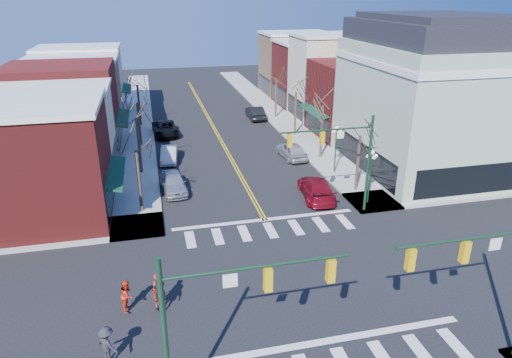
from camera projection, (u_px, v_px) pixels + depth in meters
ground at (300, 283)px, 25.16m from camera, size 160.00×160.00×0.00m
sidewalk_left at (138, 169)px, 41.27m from camera, size 3.50×70.00×0.15m
sidewalk_right at (320, 154)px, 45.01m from camera, size 3.50×70.00×0.15m
bldg_left_brick_a at (30, 165)px, 30.91m from camera, size 10.00×8.50×8.00m
bldg_left_stucco_a at (50, 136)px, 37.98m from camera, size 10.00×7.00×7.50m
bldg_left_brick_b at (64, 108)px, 44.99m from camera, size 10.00×9.00×8.50m
bldg_left_tan at (75, 95)px, 52.55m from camera, size 10.00×7.50×7.80m
bldg_left_stucco_b at (82, 81)px, 59.45m from camera, size 10.00×8.00×8.20m
bldg_right_brick_a at (361, 99)px, 50.14m from camera, size 10.00×8.50×8.00m
bldg_right_stucco at (334, 78)px, 56.74m from camera, size 10.00×7.00×10.00m
bldg_right_brick_b at (313, 74)px, 63.77m from camera, size 10.00×8.00×8.50m
bldg_right_tan at (296, 64)px, 70.88m from camera, size 10.00×8.00×9.00m
victorian_corner at (431, 95)px, 39.22m from camera, size 12.25×14.25×13.30m
traffic_mast_near_left at (219, 314)px, 15.53m from camera, size 6.60×0.28×7.20m
traffic_mast_near_right at (498, 272)px, 17.90m from camera, size 6.60×0.28×7.20m
traffic_mast_far_right at (345, 152)px, 31.22m from camera, size 6.60×0.28×7.20m
lamppost_corner at (371, 167)px, 33.44m from camera, size 0.36×0.36×4.33m
lamppost_midblock at (336, 141)px, 39.29m from camera, size 0.36×0.36×4.33m
tree_left_a at (139, 182)px, 32.36m from camera, size 0.24×0.24×4.76m
tree_left_b at (139, 146)px, 39.51m from camera, size 0.24×0.24×5.04m
tree_left_c at (139, 125)px, 46.81m from camera, size 0.24×0.24×4.55m
tree_left_d at (139, 106)px, 53.94m from camera, size 0.24×0.24×4.90m
tree_right_a at (358, 164)px, 35.98m from camera, size 0.24×0.24×4.62m
tree_right_b at (321, 133)px, 43.08m from camera, size 0.24×0.24×5.18m
tree_right_c at (295, 114)px, 50.35m from camera, size 0.24×0.24×4.83m
tree_right_d at (276, 98)px, 57.52m from camera, size 0.24×0.24×4.97m
car_left_near at (173, 183)px, 36.42m from camera, size 2.17×4.69×1.56m
car_left_mid at (169, 154)px, 43.07m from camera, size 1.87×4.27×1.36m
car_left_far at (165, 129)px, 50.92m from camera, size 2.88×5.62×1.52m
car_right_near at (316, 188)px, 35.34m from camera, size 2.88×5.62×1.56m
car_right_mid at (291, 150)px, 43.88m from camera, size 2.30×4.78×1.57m
car_right_far at (255, 113)px, 57.55m from camera, size 1.75×4.89×1.61m
pedestrian_red_a at (159, 290)px, 22.79m from camera, size 0.78×0.65×1.83m
pedestrian_red_b at (127, 295)px, 22.55m from camera, size 0.83×0.96×1.69m
pedestrian_dark_a at (159, 295)px, 22.51m from camera, size 0.98×1.09×1.78m
pedestrian_dark_b at (107, 344)px, 19.37m from camera, size 1.25×1.23×1.72m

